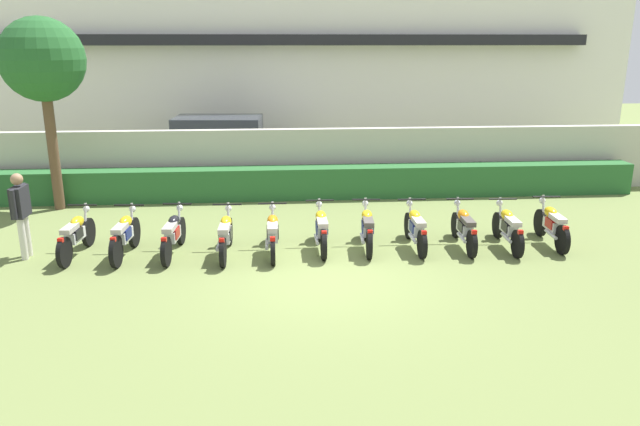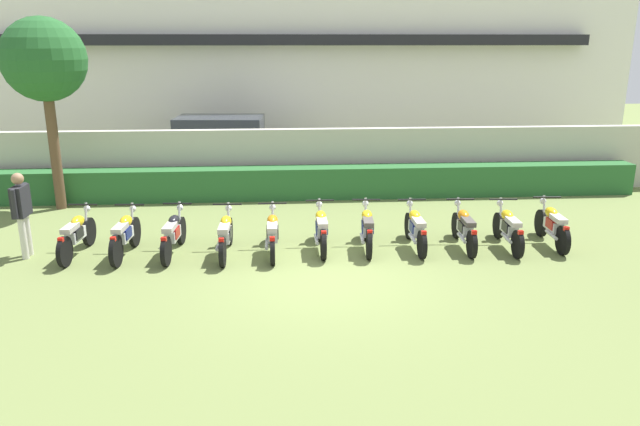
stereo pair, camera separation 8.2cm
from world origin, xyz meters
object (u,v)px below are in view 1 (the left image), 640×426
Objects in this scene: parked_car at (224,147)px; motorcycle_in_row_10 at (552,224)px; motorcycle_in_row_9 at (508,227)px; motorcycle_in_row_6 at (367,228)px; motorcycle_in_row_1 at (125,235)px; motorcycle_in_row_2 at (173,234)px; motorcycle_in_row_0 at (76,235)px; inspector_person at (21,208)px; motorcycle_in_row_4 at (273,233)px; motorcycle_in_row_8 at (464,227)px; tree_near_inspector at (42,62)px; motorcycle_in_row_3 at (226,234)px; motorcycle_in_row_7 at (415,228)px; motorcycle_in_row_5 at (321,229)px.

motorcycle_in_row_10 is (7.43, -7.49, -0.49)m from parked_car.
parked_car is 9.97m from motorcycle_in_row_9.
parked_car is 8.23m from motorcycle_in_row_6.
motorcycle_in_row_2 is (0.95, 0.04, -0.01)m from motorcycle_in_row_1.
motorcycle_in_row_0 is at bearing -103.90° from parked_car.
motorcycle_in_row_9 is at bearing -0.91° from inspector_person.
motorcycle_in_row_4 is 4.98m from inspector_person.
motorcycle_in_row_2 is 6.02m from motorcycle_in_row_8.
inspector_person is at bearing 94.35° from motorcycle_in_row_6.
motorcycle_in_row_4 is at bearing -74.45° from parked_car.
motorcycle_in_row_2 is (3.49, -3.78, -3.27)m from tree_near_inspector.
tree_near_inspector reaches higher than motorcycle_in_row_1.
motorcycle_in_row_1 is at bearing 89.25° from motorcycle_in_row_3.
inspector_person is (-4.00, 0.18, 0.59)m from motorcycle_in_row_3.
motorcycle_in_row_0 is at bearing 90.24° from motorcycle_in_row_7.
motorcycle_in_row_5 is (3.97, 0.10, -0.00)m from motorcycle_in_row_1.
motorcycle_in_row_4 is 1.10× the size of inspector_person.
motorcycle_in_row_6 reaches higher than motorcycle_in_row_7.
motorcycle_in_row_6 is at bearing -85.25° from motorcycle_in_row_2.
inspector_person is (-0.99, -0.01, 0.58)m from motorcycle_in_row_0.
motorcycle_in_row_4 is (1.51, -7.57, -0.50)m from parked_car.
parked_car reaches higher than motorcycle_in_row_5.
motorcycle_in_row_0 is 6.93m from motorcycle_in_row_7.
motorcycle_in_row_8 is at bearing -49.40° from parked_car.
motorcycle_in_row_0 is 1.01× the size of motorcycle_in_row_1.
motorcycle_in_row_5 is 5.97m from inspector_person.
motorcycle_in_row_1 is (-1.45, -7.53, -0.48)m from parked_car.
tree_near_inspector reaches higher than motorcycle_in_row_8.
motorcycle_in_row_5 is (3.01, 0.06, 0.01)m from motorcycle_in_row_2.
motorcycle_in_row_8 is at bearing -21.75° from tree_near_inspector.
motorcycle_in_row_0 is 1.01× the size of motorcycle_in_row_8.
motorcycle_in_row_5 is at bearing 89.47° from motorcycle_in_row_7.
motorcycle_in_row_1 is 0.96× the size of motorcycle_in_row_3.
tree_near_inspector is 12.47m from motorcycle_in_row_10.
motorcycle_in_row_6 is (0.96, -0.01, -0.00)m from motorcycle_in_row_5.
motorcycle_in_row_4 is 1.05× the size of motorcycle_in_row_10.
motorcycle_in_row_3 is 1.96m from motorcycle_in_row_5.
motorcycle_in_row_7 is (3.92, 0.14, -0.00)m from motorcycle_in_row_3.
motorcycle_in_row_8 is at bearing -86.33° from motorcycle_in_row_0.
tree_near_inspector is (-3.99, -3.71, 2.78)m from parked_car.
motorcycle_in_row_5 is 1.00× the size of motorcycle_in_row_6.
motorcycle_in_row_1 is 2.96m from motorcycle_in_row_4.
inspector_person is (0.56, -3.72, -2.68)m from tree_near_inspector.
motorcycle_in_row_6 is (1.96, 0.13, 0.01)m from motorcycle_in_row_4.
motorcycle_in_row_10 is (1.91, 0.01, 0.01)m from motorcycle_in_row_8.
motorcycle_in_row_8 is (1.03, -0.03, -0.00)m from motorcycle_in_row_7.
motorcycle_in_row_4 is (2.01, -0.08, -0.01)m from motorcycle_in_row_2.
parked_car is 6.11m from tree_near_inspector.
motorcycle_in_row_1 is (0.99, -0.11, 0.01)m from motorcycle_in_row_0.
motorcycle_in_row_5 is at bearing 90.89° from motorcycle_in_row_9.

